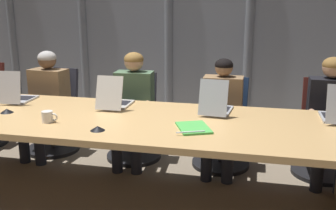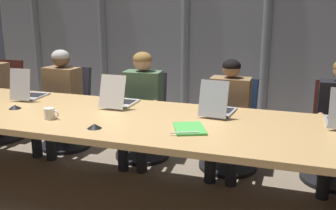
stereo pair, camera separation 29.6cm
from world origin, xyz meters
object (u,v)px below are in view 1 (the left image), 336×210
(office_chair_center, at_px, (134,127))
(spiral_notepad, at_px, (193,128))
(office_chair_left_mid, at_px, (54,120))
(office_chair_right_end, at_px, (324,139))
(person_left_mid, at_px, (45,97))
(conference_mic_middle, at_px, (7,111))
(laptop_right_mid, at_px, (216,106))
(office_chair_right_mid, at_px, (222,133))
(coffee_mug_near, at_px, (48,117))
(person_right_mid, at_px, (222,109))
(person_right_end, at_px, (330,112))
(conference_mic_left_side, at_px, (98,128))
(laptop_center, at_px, (115,101))
(laptop_left_mid, at_px, (18,96))
(person_center, at_px, (133,101))

(office_chair_center, height_order, spiral_notepad, office_chair_center)
(office_chair_left_mid, xyz_separation_m, office_chair_right_end, (2.94, 0.00, -0.00))
(person_left_mid, bearing_deg, conference_mic_middle, 16.34)
(laptop_right_mid, distance_m, person_left_mid, 2.00)
(laptop_right_mid, height_order, office_chair_right_mid, laptop_right_mid)
(conference_mic_middle, xyz_separation_m, spiral_notepad, (1.64, -0.09, -0.01))
(spiral_notepad, bearing_deg, office_chair_right_mid, 60.21)
(office_chair_right_mid, bearing_deg, laptop_right_mid, 6.51)
(person_left_mid, bearing_deg, coffee_mug_near, 37.07)
(person_right_mid, distance_m, coffee_mug_near, 1.68)
(person_right_end, bearing_deg, office_chair_right_end, -179.63)
(coffee_mug_near, bearing_deg, office_chair_center, 76.19)
(conference_mic_left_side, bearing_deg, office_chair_right_end, 36.56)
(laptop_center, bearing_deg, laptop_left_mid, 91.34)
(laptop_left_mid, bearing_deg, person_right_mid, -78.09)
(person_right_mid, height_order, conference_mic_left_side, person_right_mid)
(office_chair_center, height_order, person_right_end, person_right_end)
(office_chair_right_end, distance_m, conference_mic_middle, 3.00)
(person_right_mid, bearing_deg, laptop_left_mid, -73.54)
(office_chair_center, bearing_deg, coffee_mug_near, -17.87)
(person_right_end, xyz_separation_m, coffee_mug_near, (-2.28, -1.09, 0.12))
(office_chair_right_mid, distance_m, person_right_end, 1.07)
(office_chair_right_mid, relative_size, office_chair_right_end, 0.98)
(laptop_center, relative_size, office_chair_right_mid, 0.45)
(office_chair_right_mid, height_order, conference_mic_middle, office_chair_right_mid)
(person_right_end, bearing_deg, coffee_mug_near, -63.12)
(person_left_mid, bearing_deg, laptop_left_mid, 10.02)
(person_right_mid, xyz_separation_m, conference_mic_middle, (-1.76, -0.91, 0.12))
(laptop_right_mid, height_order, person_center, person_center)
(laptop_right_mid, height_order, person_right_mid, person_right_mid)
(laptop_left_mid, bearing_deg, person_left_mid, 0.14)
(laptop_left_mid, distance_m, person_center, 1.12)
(office_chair_center, distance_m, spiral_notepad, 1.48)
(person_center, distance_m, person_right_end, 1.93)
(laptop_right_mid, xyz_separation_m, office_chair_right_end, (1.02, 0.67, -0.46))
(laptop_right_mid, relative_size, conference_mic_left_side, 3.80)
(person_right_mid, bearing_deg, laptop_center, -60.42)
(office_chair_center, xyz_separation_m, coffee_mug_near, (-0.31, -1.24, 0.45))
(laptop_left_mid, bearing_deg, office_chair_center, -56.99)
(laptop_center, relative_size, office_chair_right_end, 0.44)
(office_chair_left_mid, relative_size, conference_mic_left_side, 8.54)
(laptop_center, xyz_separation_m, person_center, (-0.00, 0.52, -0.13))
(conference_mic_left_side, relative_size, conference_mic_middle, 1.00)
(person_left_mid, xyz_separation_m, person_center, (1.01, -0.00, 0.01))
(conference_mic_middle, bearing_deg, laptop_left_mid, 109.63)
(office_chair_center, distance_m, person_right_mid, 1.02)
(person_right_mid, bearing_deg, laptop_right_mid, -0.35)
(laptop_left_mid, height_order, person_right_mid, person_right_mid)
(office_chair_right_mid, xyz_separation_m, conference_mic_left_side, (-0.81, -1.35, 0.42))
(office_chair_right_mid, relative_size, coffee_mug_near, 6.91)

